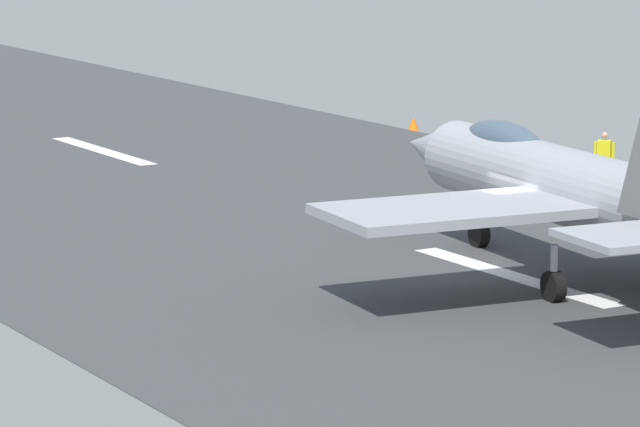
# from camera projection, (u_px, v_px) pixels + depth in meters

# --- Properties ---
(ground_plane) EXTENTS (400.00, 400.00, 0.00)m
(ground_plane) POSITION_uv_depth(u_px,v_px,m) (507.00, 275.00, 46.64)
(ground_plane) COLOR slate
(runway_strip) EXTENTS (240.00, 26.00, 0.02)m
(runway_strip) POSITION_uv_depth(u_px,v_px,m) (507.00, 275.00, 46.62)
(runway_strip) COLOR #3A3C3C
(runway_strip) RESTS_ON ground
(fighter_jet) EXTENTS (16.89, 14.30, 5.64)m
(fighter_jet) POSITION_uv_depth(u_px,v_px,m) (572.00, 185.00, 45.50)
(fighter_jet) COLOR #94969B
(fighter_jet) RESTS_ON ground
(crew_person) EXTENTS (0.55, 0.50, 1.72)m
(crew_person) POSITION_uv_depth(u_px,v_px,m) (604.00, 158.00, 60.51)
(crew_person) COLOR #1E2338
(crew_person) RESTS_ON ground
(marker_cone_far) EXTENTS (0.44, 0.44, 0.55)m
(marker_cone_far) POSITION_uv_depth(u_px,v_px,m) (413.00, 123.00, 73.48)
(marker_cone_far) COLOR orange
(marker_cone_far) RESTS_ON ground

